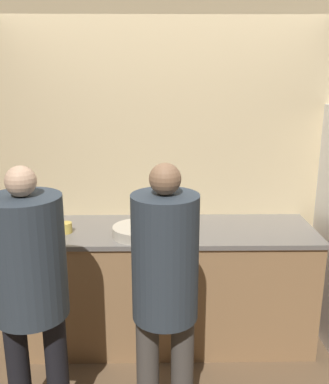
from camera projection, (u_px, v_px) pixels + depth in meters
The scene contains 9 objects.
ground_plane at pixel (165, 367), 3.12m from camera, with size 14.00×14.00×0.00m, color brown.
wall_back at pixel (163, 172), 3.50m from camera, with size 5.20×0.06×2.60m.
counter at pixel (164, 283), 3.38m from camera, with size 2.28×0.73×0.94m.
person_left at pixel (30, 278), 2.33m from camera, with size 0.41×0.41×1.62m.
person_center at pixel (165, 283), 2.30m from camera, with size 0.36×0.36×1.64m.
fruit_bowl at pixel (138, 231), 3.08m from camera, with size 0.37×0.37×0.11m.
utensil_crock at pixel (144, 214), 3.36m from camera, with size 0.13×0.13×0.27m.
bottle_clear at pixel (47, 223), 3.17m from camera, with size 0.05×0.05×0.17m.
cup_yellow at pixel (66, 228), 3.15m from camera, with size 0.09×0.09×0.08m.
Camera 1 is at (-0.04, -2.67, 2.07)m, focal length 40.00 mm.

